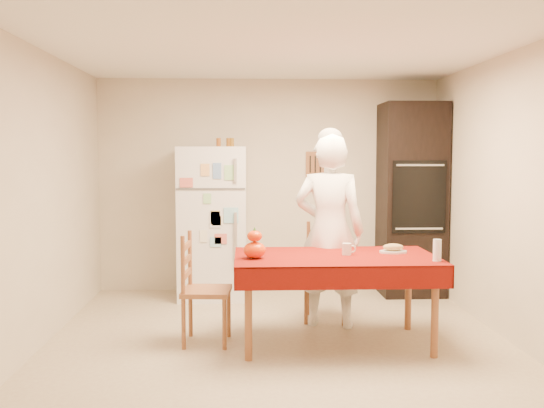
{
  "coord_description": "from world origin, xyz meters",
  "views": [
    {
      "loc": [
        -0.29,
        -4.94,
        1.62
      ],
      "look_at": [
        -0.06,
        0.2,
        1.19
      ],
      "focal_mm": 40.0,
      "sensor_mm": 36.0,
      "label": 1
    }
  ],
  "objects": [
    {
      "name": "pumpkin_upper",
      "position": [
        -0.21,
        -0.0,
        0.95
      ],
      "size": [
        0.12,
        0.12,
        0.09
      ],
      "primitive_type": "ellipsoid",
      "color": "#CA3704",
      "rests_on": "pumpkin_lower"
    },
    {
      "name": "refrigerator",
      "position": [
        -0.65,
        1.88,
        0.85
      ],
      "size": [
        0.75,
        0.74,
        1.7
      ],
      "color": "white",
      "rests_on": "floor"
    },
    {
      "name": "spice_jar_mid",
      "position": [
        -0.47,
        1.93,
        1.75
      ],
      "size": [
        0.05,
        0.05,
        0.1
      ],
      "primitive_type": "cylinder",
      "color": "brown",
      "rests_on": "refrigerator"
    },
    {
      "name": "chair_far",
      "position": [
        0.51,
        0.91,
        0.51
      ],
      "size": [
        0.48,
        0.46,
        0.95
      ],
      "rotation": [
        0.0,
        0.0,
        -0.16
      ],
      "color": "brown",
      "rests_on": "floor"
    },
    {
      "name": "coffee_mug",
      "position": [
        0.58,
        0.13,
        0.81
      ],
      "size": [
        0.08,
        0.08,
        0.1
      ],
      "primitive_type": "cylinder",
      "color": "silver",
      "rests_on": "dining_table"
    },
    {
      "name": "seated_woman",
      "position": [
        0.5,
        0.65,
        0.9
      ],
      "size": [
        0.75,
        0.59,
        1.8
      ],
      "primitive_type": "imported",
      "rotation": [
        0.0,
        0.0,
        2.88
      ],
      "color": "white",
      "rests_on": "floor"
    },
    {
      "name": "bread_loaf",
      "position": [
        1.0,
        0.22,
        0.81
      ],
      "size": [
        0.18,
        0.1,
        0.06
      ],
      "primitive_type": "ellipsoid",
      "color": "tan",
      "rests_on": "bread_plate"
    },
    {
      "name": "chair_left",
      "position": [
        -0.68,
        0.18,
        0.51
      ],
      "size": [
        0.43,
        0.45,
        0.95
      ],
      "rotation": [
        0.0,
        0.0,
        1.5
      ],
      "color": "brown",
      "rests_on": "floor"
    },
    {
      "name": "spice_jar_left",
      "position": [
        -0.58,
        1.93,
        1.75
      ],
      "size": [
        0.05,
        0.05,
        0.1
      ],
      "primitive_type": "cylinder",
      "color": "#99501B",
      "rests_on": "refrigerator"
    },
    {
      "name": "floor",
      "position": [
        0.0,
        0.0,
        0.0
      ],
      "size": [
        4.5,
        4.5,
        0.0
      ],
      "primitive_type": "plane",
      "color": "tan",
      "rests_on": "ground"
    },
    {
      "name": "bread_plate",
      "position": [
        1.0,
        0.22,
        0.77
      ],
      "size": [
        0.24,
        0.24,
        0.02
      ],
      "primitive_type": "cylinder",
      "color": "silver",
      "rests_on": "dining_table"
    },
    {
      "name": "oven_cabinet",
      "position": [
        1.63,
        1.93,
        1.1
      ],
      "size": [
        0.7,
        0.62,
        2.2
      ],
      "color": "black",
      "rests_on": "floor"
    },
    {
      "name": "pumpkin_lower",
      "position": [
        -0.21,
        -0.0,
        0.83
      ],
      "size": [
        0.18,
        0.18,
        0.14
      ],
      "primitive_type": "ellipsoid",
      "color": "#EC4405",
      "rests_on": "dining_table"
    },
    {
      "name": "wine_glass",
      "position": [
        1.25,
        -0.2,
        0.85
      ],
      "size": [
        0.07,
        0.07,
        0.18
      ],
      "primitive_type": "cylinder",
      "color": "white",
      "rests_on": "dining_table"
    },
    {
      "name": "spice_jar_right",
      "position": [
        -0.43,
        1.93,
        1.75
      ],
      "size": [
        0.05,
        0.05,
        0.1
      ],
      "primitive_type": "cylinder",
      "color": "#8D5F19",
      "rests_on": "refrigerator"
    },
    {
      "name": "dining_table",
      "position": [
        0.48,
        0.1,
        0.69
      ],
      "size": [
        1.7,
        1.0,
        0.76
      ],
      "color": "brown",
      "rests_on": "floor"
    },
    {
      "name": "room_shell",
      "position": [
        0.0,
        0.0,
        1.62
      ],
      "size": [
        4.02,
        4.52,
        2.51
      ],
      "color": "beige",
      "rests_on": "ground"
    }
  ]
}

